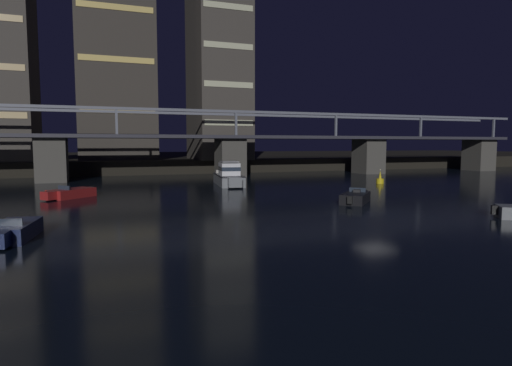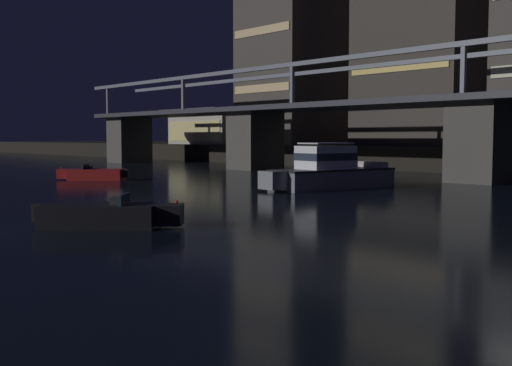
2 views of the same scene
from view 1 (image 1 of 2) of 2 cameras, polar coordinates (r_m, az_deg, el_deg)
name	(u,v)px [view 1 (image 1 of 2)]	position (r m, az deg, el deg)	size (l,w,h in m)	color
ground_plane	(376,214)	(30.69, 15.54, -3.92)	(400.00, 400.00, 0.00)	black
far_riverbank	(176,159)	(109.40, -10.55, 3.14)	(240.00, 80.00, 2.20)	black
river_bridge	(230,148)	(62.45, -3.43, 4.59)	(99.74, 6.40, 9.38)	#4C4944
tower_west_tall	(115,42)	(79.15, -18.14, 17.34)	(12.18, 12.88, 39.51)	#38332D
tower_central	(218,71)	(75.58, -5.04, 14.55)	(8.58, 13.14, 30.15)	#423D38
cabin_cruiser_near_left	(229,176)	(50.15, -3.61, 0.92)	(3.71, 9.33, 2.79)	gray
speedboat_near_center	(12,231)	(24.74, -29.51, -5.58)	(2.29, 5.23, 1.16)	#19234C
speedboat_near_right	(70,193)	(41.42, -23.35, -1.27)	(4.43, 4.35, 1.16)	maroon
speedboat_mid_center	(356,197)	(36.04, 13.06, -1.87)	(4.32, 4.45, 1.16)	black
channel_buoy	(380,180)	(54.21, 16.07, 0.43)	(0.90, 0.90, 1.76)	yellow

